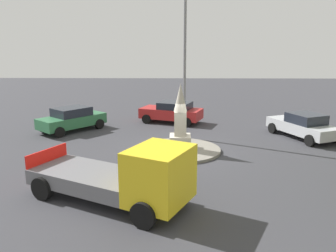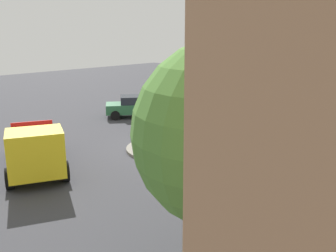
# 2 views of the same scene
# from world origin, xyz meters

# --- Properties ---
(ground_plane) EXTENTS (80.00, 80.00, 0.00)m
(ground_plane) POSITION_xyz_m (0.00, 0.00, 0.00)
(ground_plane) COLOR #38383D
(traffic_island) EXTENTS (4.17, 4.17, 0.14)m
(traffic_island) POSITION_xyz_m (0.00, 0.00, 0.07)
(traffic_island) COLOR gray
(traffic_island) RESTS_ON ground
(monument) EXTENTS (1.07, 1.07, 3.37)m
(monument) POSITION_xyz_m (0.00, 0.00, 1.50)
(monument) COLOR #B2AA99
(monument) RESTS_ON traffic_island
(streetlamp) EXTENTS (3.09, 0.28, 8.75)m
(streetlamp) POSITION_xyz_m (-2.67, 0.27, 5.23)
(streetlamp) COLOR slate
(streetlamp) RESTS_ON ground
(car_red_passing) EXTENTS (3.18, 4.59, 1.49)m
(car_red_passing) POSITION_xyz_m (-6.70, -0.48, 0.78)
(car_red_passing) COLOR #B22323
(car_red_passing) RESTS_ON ground
(car_green_parked_right) EXTENTS (4.32, 4.03, 1.51)m
(car_green_parked_right) POSITION_xyz_m (-4.23, -6.82, 0.79)
(car_green_parked_right) COLOR #2D6B42
(car_green_parked_right) RESTS_ON ground
(car_silver_approaching) EXTENTS (4.75, 3.37, 1.49)m
(car_silver_approaching) POSITION_xyz_m (-2.75, 7.26, 0.75)
(car_silver_approaching) COLOR #B7BABF
(car_silver_approaching) RESTS_ON ground
(truck_yellow_far_side) EXTENTS (4.48, 6.15, 2.21)m
(truck_yellow_far_side) POSITION_xyz_m (6.14, -1.93, 1.01)
(truck_yellow_far_side) COLOR yellow
(truck_yellow_far_side) RESTS_ON ground
(tree_near_wall) EXTENTS (3.78, 3.78, 5.80)m
(tree_near_wall) POSITION_xyz_m (7.45, 8.35, 3.91)
(tree_near_wall) COLOR brown
(tree_near_wall) RESTS_ON ground
(tree_mid_cluster) EXTENTS (3.46, 3.46, 6.07)m
(tree_mid_cluster) POSITION_xyz_m (5.52, 9.35, 4.31)
(tree_mid_cluster) COLOR brown
(tree_mid_cluster) RESTS_ON ground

